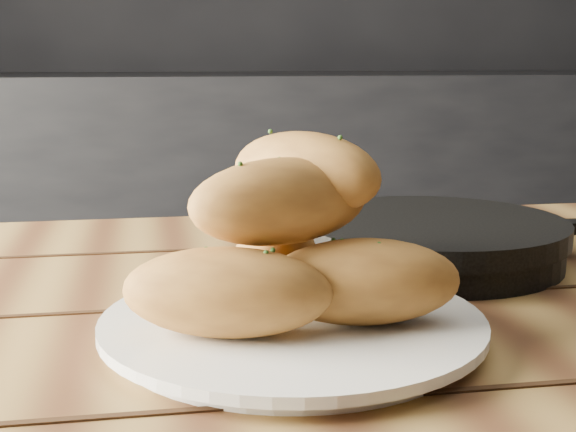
% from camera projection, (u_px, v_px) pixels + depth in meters
% --- Properties ---
extents(counter, '(2.80, 0.60, 0.90)m').
position_uv_depth(counter, '(377.00, 216.00, 2.56)').
color(counter, black).
rests_on(counter, ground).
extents(plate, '(0.29, 0.29, 0.02)m').
position_uv_depth(plate, '(293.00, 327.00, 0.60)').
color(plate, white).
rests_on(plate, table).
extents(bread_rolls, '(0.25, 0.21, 0.13)m').
position_uv_depth(bread_rolls, '(290.00, 242.00, 0.58)').
color(bread_rolls, '#AD7330').
rests_on(bread_rolls, plate).
extents(skillet, '(0.41, 0.27, 0.05)m').
position_uv_depth(skillet, '(433.00, 240.00, 0.81)').
color(skillet, black).
rests_on(skillet, table).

